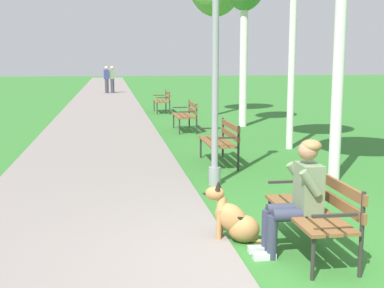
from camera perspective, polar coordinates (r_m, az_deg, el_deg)
The scene contains 11 objects.
ground_plane at distance 5.50m, azimuth 9.27°, elevation -13.10°, with size 120.00×120.00×0.00m, color #33752D.
paved_path at distance 28.91m, azimuth -9.48°, elevation 5.04°, with size 3.25×60.00×0.04m, color gray.
park_bench_near at distance 5.82m, azimuth 13.36°, elevation -6.67°, with size 0.55×1.50×0.85m.
park_bench_mid at distance 10.45m, azimuth 3.21°, elevation 0.60°, with size 0.55×1.50×0.85m.
park_bench_far at distance 15.23m, azimuth -0.59°, elevation 3.34°, with size 0.55×1.50×0.85m.
park_bench_furthest at distance 20.57m, azimuth -3.17°, elevation 4.87°, with size 0.55×1.50×0.85m.
person_seated_on_near_bench at distance 5.69m, azimuth 11.53°, elevation -5.21°, with size 0.74×0.49×1.25m.
dog_shepherd at distance 6.08m, azimuth 4.69°, elevation -8.23°, with size 0.80×0.44×0.71m.
lamp_post_near at distance 8.55m, azimuth 2.57°, elevation 10.66°, with size 0.24×0.24×4.44m.
pedestrian_distant at distance 32.03m, azimuth -9.28°, elevation 6.92°, with size 0.32×0.22×1.65m.
pedestrian_further_distant at distance 32.12m, azimuth -8.67°, elevation 6.94°, with size 0.32×0.22×1.65m.
Camera 1 is at (-1.62, -4.83, 2.08)m, focal length 48.99 mm.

